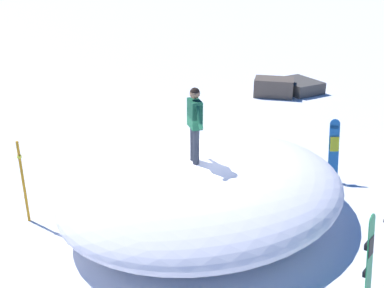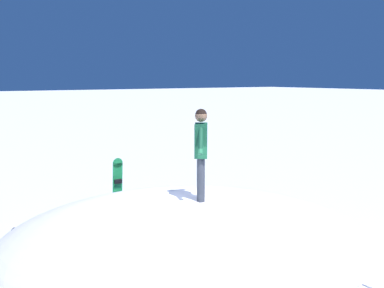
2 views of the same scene
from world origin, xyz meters
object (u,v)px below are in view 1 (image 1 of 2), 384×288
Objects in this scene: snowboarder_standing at (195,119)px; snowboard_primary_upright at (369,255)px; snowboard_secondary_upright at (334,150)px; trail_marker_pole at (23,181)px.

snowboarder_standing is 4.18m from snowboard_primary_upright.
snowboard_secondary_upright is (-3.90, -2.23, 0.02)m from snowboard_primary_upright.
snowboard_primary_upright is at bearing 29.72° from snowboard_secondary_upright.
trail_marker_pole is (2.21, -6.84, 0.17)m from snowboard_primary_upright.
snowboard_primary_upright is 4.49m from snowboard_secondary_upright.
trail_marker_pole is at bearing -37.02° from snowboard_secondary_upright.
trail_marker_pole is (6.11, -4.61, 0.15)m from snowboard_secondary_upright.
snowboard_secondary_upright is at bearing 142.98° from trail_marker_pole.
snowboarder_standing is 1.00× the size of snowboard_primary_upright.
trail_marker_pole is (2.30, -2.98, -1.44)m from snowboarder_standing.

